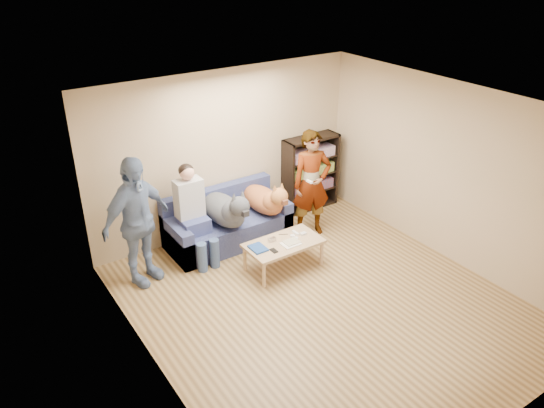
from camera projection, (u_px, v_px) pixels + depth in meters
ground at (323, 303)px, 6.95m from camera, size 5.00×5.00×0.00m
ceiling at (333, 110)px, 5.78m from camera, size 5.00×5.00×0.00m
wall_back at (225, 153)px, 8.22m from camera, size 4.50×0.00×4.50m
wall_front at (514, 329)px, 4.52m from camera, size 4.50×0.00×4.50m
wall_left at (151, 275)px, 5.25m from camera, size 0.00×5.00×5.00m
wall_right at (451, 174)px, 7.49m from camera, size 0.00×5.00×5.00m
blanket at (277, 203)px, 8.43m from camera, size 0.43×0.36×0.15m
person_standing_right at (312, 184)px, 8.24m from camera, size 0.72×0.56×1.72m
person_standing_left at (137, 222)px, 7.02m from camera, size 1.16×0.79×1.83m
held_controller at (310, 182)px, 7.92m from camera, size 0.05×0.12×0.03m
notebook_blue at (258, 248)px, 7.35m from camera, size 0.20×0.26×0.03m
papers at (291, 244)px, 7.46m from camera, size 0.26×0.20×0.02m
magazine at (292, 242)px, 7.49m from camera, size 0.22×0.17×0.01m
camera_silver at (272, 239)px, 7.54m from camera, size 0.11×0.06×0.05m
controller_a at (295, 233)px, 7.72m from camera, size 0.04×0.13×0.03m
controller_b at (303, 234)px, 7.70m from camera, size 0.09×0.06×0.03m
headphone_cup_a at (296, 238)px, 7.60m from camera, size 0.07×0.07×0.02m
headphone_cup_b at (293, 236)px, 7.66m from camera, size 0.07×0.07×0.02m
pen_orange at (289, 247)px, 7.39m from camera, size 0.13×0.06×0.01m
pen_black at (283, 234)px, 7.71m from camera, size 0.13×0.08×0.01m
wallet at (274, 251)px, 7.30m from camera, size 0.07×0.12×0.02m
sofa at (227, 225)px, 8.26m from camera, size 1.90×0.85×0.82m
person_seated at (193, 210)px, 7.64m from camera, size 0.40×0.73×1.47m
dog_gray at (226, 210)px, 7.87m from camera, size 0.48×1.28×0.70m
dog_tan at (266, 200)px, 8.22m from camera, size 0.43×1.18×0.63m
coffee_table at (284, 245)px, 7.54m from camera, size 1.10×0.60×0.42m
bookshelf at (310, 171)px, 9.15m from camera, size 1.00×0.34×1.30m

